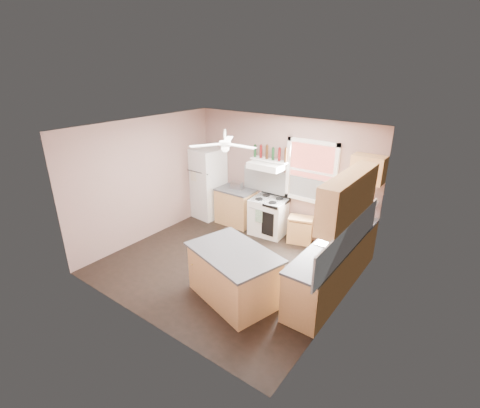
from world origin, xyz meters
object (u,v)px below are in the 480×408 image
Objects in this scene: cart at (300,231)px; island at (234,276)px; toaster at (237,186)px; stove at (269,216)px; refrigerator at (207,183)px.

island is (0.02, -2.46, 0.17)m from cart.
toaster is 1.10m from stove.
island is (2.67, -2.37, -0.46)m from refrigerator.
stove is 0.60× the size of island.
refrigerator is at bearing 176.18° from stove.
refrigerator is at bearing 163.80° from cart.
cart is 0.37× the size of island.
refrigerator is 6.38× the size of toaster.
refrigerator is 0.91m from toaster.
refrigerator reaches higher than cart.
refrigerator is 2.08× the size of stove.
stove is 1.62× the size of cart.
stove is at bearing 6.64° from refrigerator.
cart is 2.47m from island.
stove is 2.55m from island.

